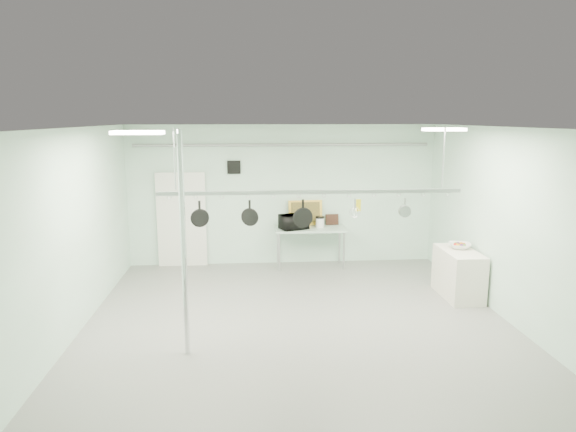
{
  "coord_description": "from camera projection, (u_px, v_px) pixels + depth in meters",
  "views": [
    {
      "loc": [
        -0.8,
        -7.61,
        3.35
      ],
      "look_at": [
        -0.11,
        1.0,
        1.69
      ],
      "focal_mm": 32.0,
      "sensor_mm": 36.0,
      "label": 1
    }
  ],
  "objects": [
    {
      "name": "saucepan",
      "position": [
        405.0,
        208.0,
        8.21
      ],
      "size": [
        0.19,
        0.1,
        0.32
      ],
      "primitive_type": null,
      "rotation": [
        0.0,
        0.0,
        -0.01
      ],
      "color": "silver",
      "rests_on": "pot_rack"
    },
    {
      "name": "floor",
      "position": [
        300.0,
        332.0,
        8.15
      ],
      "size": [
        8.0,
        8.0,
        0.0
      ],
      "primitive_type": "plane",
      "color": "gray",
      "rests_on": "ground"
    },
    {
      "name": "back_wall",
      "position": [
        283.0,
        195.0,
        11.75
      ],
      "size": [
        7.0,
        0.02,
        3.2
      ],
      "primitive_type": "cube",
      "color": "silver",
      "rests_on": "floor"
    },
    {
      "name": "skillet_right",
      "position": [
        303.0,
        214.0,
        8.1
      ],
      "size": [
        0.33,
        0.14,
        0.46
      ],
      "primitive_type": null,
      "rotation": [
        0.0,
        0.0,
        0.26
      ],
      "color": "black",
      "rests_on": "pot_rack"
    },
    {
      "name": "painting_large",
      "position": [
        305.0,
        213.0,
        11.78
      ],
      "size": [
        0.79,
        0.17,
        0.58
      ],
      "primitive_type": "cube",
      "rotation": [
        -0.14,
        0.0,
        0.05
      ],
      "color": "gold",
      "rests_on": "prep_table"
    },
    {
      "name": "microwave",
      "position": [
        294.0,
        222.0,
        11.4
      ],
      "size": [
        0.7,
        0.59,
        0.33
      ],
      "primitive_type": "imported",
      "rotation": [
        0.0,
        0.0,
        3.52
      ],
      "color": "black",
      "rests_on": "prep_table"
    },
    {
      "name": "ceiling",
      "position": [
        301.0,
        129.0,
        7.55
      ],
      "size": [
        7.0,
        8.0,
        0.02
      ],
      "primitive_type": "cube",
      "color": "silver",
      "rests_on": "back_wall"
    },
    {
      "name": "skillet_mid",
      "position": [
        250.0,
        212.0,
        8.03
      ],
      "size": [
        0.28,
        0.15,
        0.39
      ],
      "primitive_type": null,
      "rotation": [
        0.0,
        0.0,
        -0.34
      ],
      "color": "black",
      "rests_on": "pot_rack"
    },
    {
      "name": "light_panel_right",
      "position": [
        444.0,
        129.0,
        8.33
      ],
      "size": [
        0.65,
        0.3,
        0.05
      ],
      "primitive_type": "cube",
      "color": "white",
      "rests_on": "ceiling"
    },
    {
      "name": "chrome_pole",
      "position": [
        184.0,
        246.0,
        7.13
      ],
      "size": [
        0.08,
        0.08,
        3.2
      ],
      "primitive_type": "cylinder",
      "color": "silver",
      "rests_on": "floor"
    },
    {
      "name": "grater",
      "position": [
        358.0,
        205.0,
        8.14
      ],
      "size": [
        0.09,
        0.02,
        0.21
      ],
      "primitive_type": null,
      "rotation": [
        0.0,
        0.0,
        -0.06
      ],
      "color": "yellow",
      "rests_on": "pot_rack"
    },
    {
      "name": "side_cabinet",
      "position": [
        458.0,
        274.0,
        9.68
      ],
      "size": [
        0.6,
        1.2,
        0.9
      ],
      "primitive_type": "cube",
      "color": "silver",
      "rests_on": "floor"
    },
    {
      "name": "wall_vent",
      "position": [
        234.0,
        167.0,
        11.52
      ],
      "size": [
        0.3,
        0.04,
        0.3
      ],
      "primitive_type": "cube",
      "color": "black",
      "rests_on": "back_wall"
    },
    {
      "name": "coffee_canister",
      "position": [
        320.0,
        223.0,
        11.58
      ],
      "size": [
        0.19,
        0.19,
        0.22
      ],
      "primitive_type": "cylinder",
      "rotation": [
        0.0,
        0.0,
        0.05
      ],
      "color": "white",
      "rests_on": "prep_table"
    },
    {
      "name": "door",
      "position": [
        182.0,
        221.0,
        11.63
      ],
      "size": [
        1.1,
        0.1,
        2.2
      ],
      "primitive_type": "cube",
      "color": "silver",
      "rests_on": "floor"
    },
    {
      "name": "right_wall",
      "position": [
        520.0,
        230.0,
        8.12
      ],
      "size": [
        0.02,
        8.0,
        3.2
      ],
      "primitive_type": "cube",
      "color": "silver",
      "rests_on": "floor"
    },
    {
      "name": "prep_table",
      "position": [
        310.0,
        231.0,
        11.56
      ],
      "size": [
        1.6,
        0.7,
        0.91
      ],
      "color": "#9BB6A5",
      "rests_on": "floor"
    },
    {
      "name": "conduit_pipe",
      "position": [
        283.0,
        145.0,
        11.45
      ],
      "size": [
        6.6,
        0.07,
        0.07
      ],
      "primitive_type": "cylinder",
      "rotation": [
        0.0,
        1.57,
        0.0
      ],
      "color": "gray",
      "rests_on": "back_wall"
    },
    {
      "name": "fruit_cluster",
      "position": [
        460.0,
        244.0,
        9.74
      ],
      "size": [
        0.24,
        0.24,
        0.09
      ],
      "primitive_type": null,
      "color": "#B71016",
      "rests_on": "fruit_bowl"
    },
    {
      "name": "pot_rack",
      "position": [
        312.0,
        190.0,
        8.04
      ],
      "size": [
        4.8,
        0.06,
        1.0
      ],
      "color": "#B7B7BC",
      "rests_on": "ceiling"
    },
    {
      "name": "painting_small",
      "position": [
        332.0,
        219.0,
        11.86
      ],
      "size": [
        0.31,
        0.11,
        0.25
      ],
      "primitive_type": "cube",
      "rotation": [
        -0.17,
        0.0,
        0.08
      ],
      "color": "black",
      "rests_on": "prep_table"
    },
    {
      "name": "whisk",
      "position": [
        355.0,
        209.0,
        8.15
      ],
      "size": [
        0.21,
        0.21,
        0.34
      ],
      "primitive_type": null,
      "rotation": [
        0.0,
        0.0,
        -0.21
      ],
      "color": "#B1B1B6",
      "rests_on": "pot_rack"
    },
    {
      "name": "fruit_bowl",
      "position": [
        460.0,
        246.0,
        9.75
      ],
      "size": [
        0.51,
        0.51,
        0.1
      ],
      "primitive_type": "imported",
      "rotation": [
        0.0,
        0.0,
        -0.27
      ],
      "color": "silver",
      "rests_on": "side_cabinet"
    },
    {
      "name": "skillet_left",
      "position": [
        200.0,
        213.0,
        7.96
      ],
      "size": [
        0.29,
        0.13,
        0.39
      ],
      "primitive_type": null,
      "rotation": [
        0.0,
        0.0,
        0.24
      ],
      "color": "black",
      "rests_on": "pot_rack"
    },
    {
      "name": "light_panel_left",
      "position": [
        138.0,
        133.0,
        6.6
      ],
      "size": [
        0.65,
        0.3,
        0.05
      ],
      "primitive_type": "cube",
      "color": "white",
      "rests_on": "ceiling"
    }
  ]
}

